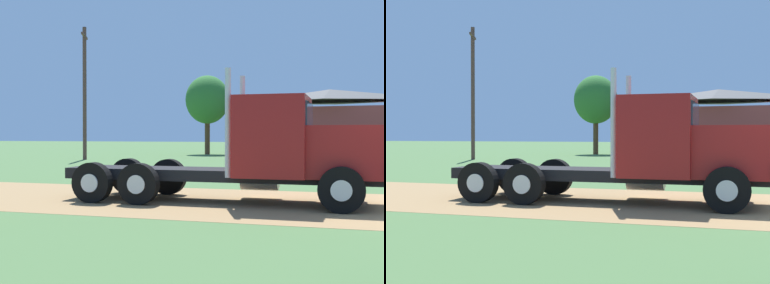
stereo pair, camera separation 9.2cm
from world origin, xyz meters
The scene contains 4 objects.
truck_foreground_white centered at (-3.02, 0.08, 1.25)m, with size 8.12×2.60×3.29m.
shed_building centered at (-2.78, 30.89, 2.59)m, with size 12.81×6.87×5.38m.
utility_pole_near centered at (-18.45, 18.79, 4.75)m, with size 0.90×2.11×8.99m.
tree_left centered at (-12.93, 30.17, 4.66)m, with size 3.76×3.76×6.76m.
Camera 2 is at (-1.04, -12.74, 1.72)m, focal length 48.55 mm.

